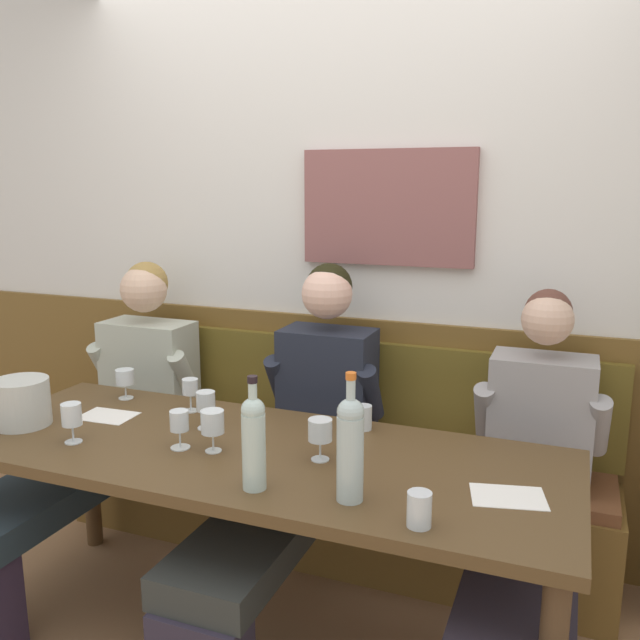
{
  "coord_description": "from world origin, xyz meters",
  "views": [
    {
      "loc": [
        0.99,
        -1.75,
        1.63
      ],
      "look_at": [
        0.13,
        0.45,
        1.14
      ],
      "focal_mm": 37.24,
      "sensor_mm": 36.0,
      "label": 1
    }
  ],
  "objects_px": {
    "wine_glass_center_rear": "(125,378)",
    "wine_bottle_clear_water": "(350,446)",
    "ice_bucket": "(21,402)",
    "water_tumbler_right": "(419,509)",
    "wine_bottle_green_tall": "(254,440)",
    "wine_glass_mid_left": "(190,389)",
    "person_center_left_seat": "(299,441)",
    "water_tumbler_left": "(364,417)",
    "wall_bench": "(324,490)",
    "wine_glass_by_bottle": "(320,431)",
    "person_left_seat": "(105,417)",
    "wine_glass_near_bucket": "(213,424)",
    "wine_glass_center_front": "(72,417)",
    "dining_table": "(253,471)",
    "wine_glass_left_end": "(179,423)",
    "wine_glass_right_end": "(206,403)",
    "person_center_right_seat": "(532,490)"
  },
  "relations": [
    {
      "from": "wine_glass_center_rear",
      "to": "wine_glass_mid_left",
      "type": "relative_size",
      "value": 0.95
    },
    {
      "from": "person_left_seat",
      "to": "wine_glass_left_end",
      "type": "bearing_deg",
      "value": -32.2
    },
    {
      "from": "person_center_right_seat",
      "to": "wine_glass_by_bottle",
      "type": "bearing_deg",
      "value": -153.13
    },
    {
      "from": "person_center_left_seat",
      "to": "wine_glass_center_front",
      "type": "xyz_separation_m",
      "value": [
        -0.63,
        -0.53,
        0.19
      ]
    },
    {
      "from": "wine_glass_center_front",
      "to": "water_tumbler_right",
      "type": "xyz_separation_m",
      "value": [
        1.26,
        -0.13,
        -0.05
      ]
    },
    {
      "from": "dining_table",
      "to": "wine_bottle_clear_water",
      "type": "relative_size",
      "value": 5.67
    },
    {
      "from": "person_center_left_seat",
      "to": "water_tumbler_right",
      "type": "bearing_deg",
      "value": -46.22
    },
    {
      "from": "person_left_seat",
      "to": "wine_glass_near_bucket",
      "type": "distance_m",
      "value": 0.91
    },
    {
      "from": "wine_glass_near_bucket",
      "to": "wine_glass_center_rear",
      "type": "relative_size",
      "value": 1.15
    },
    {
      "from": "wine_glass_center_rear",
      "to": "wine_glass_mid_left",
      "type": "bearing_deg",
      "value": -6.09
    },
    {
      "from": "wine_glass_center_rear",
      "to": "wine_bottle_clear_water",
      "type": "bearing_deg",
      "value": -23.87
    },
    {
      "from": "person_center_left_seat",
      "to": "water_tumbler_left",
      "type": "xyz_separation_m",
      "value": [
        0.28,
        -0.04,
        0.15
      ]
    },
    {
      "from": "person_center_left_seat",
      "to": "wine_glass_mid_left",
      "type": "xyz_separation_m",
      "value": [
        -0.42,
        -0.1,
        0.19
      ]
    },
    {
      "from": "wine_glass_by_bottle",
      "to": "water_tumbler_right",
      "type": "bearing_deg",
      "value": -37.19
    },
    {
      "from": "ice_bucket",
      "to": "water_tumbler_left",
      "type": "xyz_separation_m",
      "value": [
        1.2,
        0.42,
        -0.04
      ]
    },
    {
      "from": "ice_bucket",
      "to": "water_tumbler_right",
      "type": "distance_m",
      "value": 1.56
    },
    {
      "from": "person_center_left_seat",
      "to": "wine_glass_right_end",
      "type": "height_order",
      "value": "person_center_left_seat"
    },
    {
      "from": "wine_bottle_green_tall",
      "to": "wine_glass_center_rear",
      "type": "relative_size",
      "value": 2.75
    },
    {
      "from": "person_center_left_seat",
      "to": "wine_glass_by_bottle",
      "type": "relative_size",
      "value": 9.37
    },
    {
      "from": "wall_bench",
      "to": "water_tumbler_left",
      "type": "distance_m",
      "value": 0.7
    },
    {
      "from": "dining_table",
      "to": "water_tumbler_left",
      "type": "relative_size",
      "value": 23.62
    },
    {
      "from": "wine_glass_by_bottle",
      "to": "wine_glass_mid_left",
      "type": "height_order",
      "value": "wine_glass_by_bottle"
    },
    {
      "from": "person_center_left_seat",
      "to": "wine_bottle_green_tall",
      "type": "bearing_deg",
      "value": -78.59
    },
    {
      "from": "wine_glass_center_rear",
      "to": "wine_glass_by_bottle",
      "type": "bearing_deg",
      "value": -16.3
    },
    {
      "from": "ice_bucket",
      "to": "water_tumbler_right",
      "type": "xyz_separation_m",
      "value": [
        1.55,
        -0.19,
        -0.04
      ]
    },
    {
      "from": "wine_glass_by_bottle",
      "to": "wine_glass_mid_left",
      "type": "distance_m",
      "value": 0.7
    },
    {
      "from": "wall_bench",
      "to": "water_tumbler_left",
      "type": "relative_size",
      "value": 26.92
    },
    {
      "from": "wine_glass_left_end",
      "to": "wine_glass_mid_left",
      "type": "distance_m",
      "value": 0.38
    },
    {
      "from": "person_center_right_seat",
      "to": "wine_glass_near_bucket",
      "type": "xyz_separation_m",
      "value": [
        -1.01,
        -0.39,
        0.24
      ]
    },
    {
      "from": "water_tumbler_left",
      "to": "person_center_left_seat",
      "type": "bearing_deg",
      "value": 172.3
    },
    {
      "from": "wall_bench",
      "to": "wine_bottle_green_tall",
      "type": "height_order",
      "value": "wine_bottle_green_tall"
    },
    {
      "from": "dining_table",
      "to": "person_center_left_seat",
      "type": "distance_m",
      "value": 0.35
    },
    {
      "from": "wine_bottle_green_tall",
      "to": "ice_bucket",
      "type": "bearing_deg",
      "value": 171.56
    },
    {
      "from": "wall_bench",
      "to": "person_left_seat",
      "type": "relative_size",
      "value": 1.92
    },
    {
      "from": "wine_glass_left_end",
      "to": "wine_glass_mid_left",
      "type": "relative_size",
      "value": 1.01
    },
    {
      "from": "ice_bucket",
      "to": "wine_glass_by_bottle",
      "type": "distance_m",
      "value": 1.16
    },
    {
      "from": "wine_bottle_clear_water",
      "to": "wall_bench",
      "type": "bearing_deg",
      "value": 115.17
    },
    {
      "from": "person_center_left_seat",
      "to": "wine_glass_near_bucket",
      "type": "xyz_separation_m",
      "value": [
        -0.13,
        -0.42,
        0.2
      ]
    },
    {
      "from": "wine_glass_center_rear",
      "to": "water_tumbler_right",
      "type": "relative_size",
      "value": 1.32
    },
    {
      "from": "wine_glass_mid_left",
      "to": "wine_glass_right_end",
      "type": "height_order",
      "value": "wine_glass_right_end"
    },
    {
      "from": "wine_glass_mid_left",
      "to": "dining_table",
      "type": "bearing_deg",
      "value": -31.84
    },
    {
      "from": "wine_glass_near_bucket",
      "to": "water_tumbler_right",
      "type": "distance_m",
      "value": 0.8
    },
    {
      "from": "water_tumbler_left",
      "to": "wine_glass_right_end",
      "type": "bearing_deg",
      "value": -159.32
    },
    {
      "from": "water_tumbler_right",
      "to": "wall_bench",
      "type": "bearing_deg",
      "value": 123.22
    },
    {
      "from": "ice_bucket",
      "to": "wine_glass_by_bottle",
      "type": "relative_size",
      "value": 1.47
    },
    {
      "from": "wine_glass_near_bucket",
      "to": "wine_glass_right_end",
      "type": "distance_m",
      "value": 0.22
    },
    {
      "from": "wall_bench",
      "to": "wine_glass_by_bottle",
      "type": "relative_size",
      "value": 17.54
    },
    {
      "from": "wine_glass_center_rear",
      "to": "wine_bottle_green_tall",
      "type": "bearing_deg",
      "value": -31.95
    },
    {
      "from": "person_center_right_seat",
      "to": "wine_glass_right_end",
      "type": "xyz_separation_m",
      "value": [
        -1.14,
        -0.22,
        0.24
      ]
    },
    {
      "from": "person_center_right_seat",
      "to": "wine_glass_left_end",
      "type": "relative_size",
      "value": 9.36
    }
  ]
}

